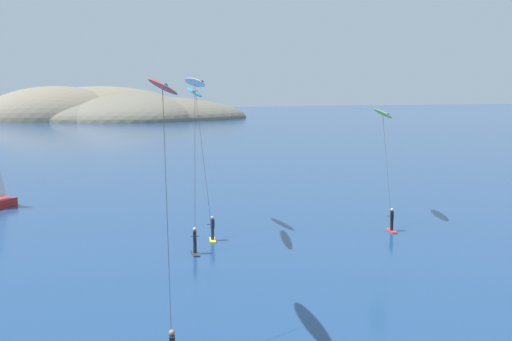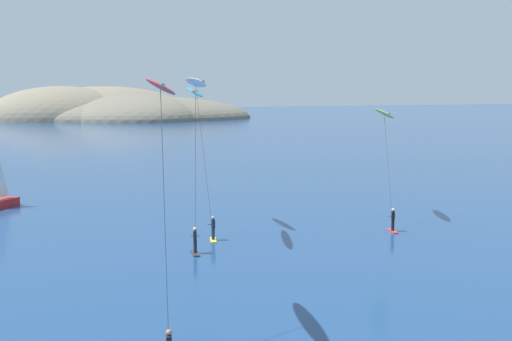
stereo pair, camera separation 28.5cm
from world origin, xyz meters
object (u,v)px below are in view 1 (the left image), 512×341
at_px(kitesurfer_white, 196,97).
at_px(kitesurfer_cyan, 195,105).
at_px(kitesurfer_red, 163,106).
at_px(kitesurfer_lime, 383,122).

relative_size(kitesurfer_white, kitesurfer_cyan, 1.06).
distance_m(kitesurfer_red, kitesurfer_cyan, 15.96).
relative_size(kitesurfer_red, kitesurfer_cyan, 1.04).
height_order(kitesurfer_lime, kitesurfer_cyan, kitesurfer_cyan).
xyz_separation_m(kitesurfer_red, kitesurfer_lime, (20.74, 18.51, -2.02)).
bearing_deg(kitesurfer_white, kitesurfer_lime, -4.60).
distance_m(kitesurfer_lime, kitesurfer_white, 14.86).
bearing_deg(kitesurfer_cyan, kitesurfer_white, 75.37).
bearing_deg(kitesurfer_white, kitesurfer_cyan, -104.63).
xyz_separation_m(kitesurfer_lime, kitesurfer_cyan, (-15.85, -3.32, 1.55)).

